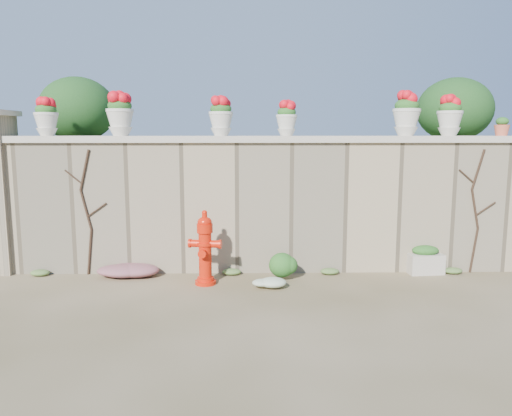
{
  "coord_description": "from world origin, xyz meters",
  "views": [
    {
      "loc": [
        -0.26,
        -5.86,
        2.15
      ],
      "look_at": [
        -0.13,
        1.4,
        1.05
      ],
      "focal_mm": 35.0,
      "sensor_mm": 36.0,
      "label": 1
    }
  ],
  "objects_px": {
    "planter_box": "(425,260)",
    "terracotta_pot": "(502,127)",
    "fire_hydrant": "(205,248)",
    "urn_pot_0": "(46,117)"
  },
  "relations": [
    {
      "from": "planter_box",
      "to": "terracotta_pot",
      "type": "relative_size",
      "value": 2.01
    },
    {
      "from": "planter_box",
      "to": "terracotta_pot",
      "type": "height_order",
      "value": "terracotta_pot"
    },
    {
      "from": "fire_hydrant",
      "to": "urn_pot_0",
      "type": "bearing_deg",
      "value": 172.38
    },
    {
      "from": "fire_hydrant",
      "to": "urn_pot_0",
      "type": "distance_m",
      "value": 3.13
    },
    {
      "from": "urn_pot_0",
      "to": "terracotta_pot",
      "type": "height_order",
      "value": "urn_pot_0"
    },
    {
      "from": "planter_box",
      "to": "fire_hydrant",
      "type": "bearing_deg",
      "value": -176.61
    },
    {
      "from": "planter_box",
      "to": "urn_pot_0",
      "type": "xyz_separation_m",
      "value": [
        -5.75,
        0.25,
        2.17
      ]
    },
    {
      "from": "fire_hydrant",
      "to": "planter_box",
      "type": "relative_size",
      "value": 1.93
    },
    {
      "from": "planter_box",
      "to": "terracotta_pot",
      "type": "distance_m",
      "value": 2.35
    },
    {
      "from": "fire_hydrant",
      "to": "urn_pot_0",
      "type": "relative_size",
      "value": 1.9
    }
  ]
}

